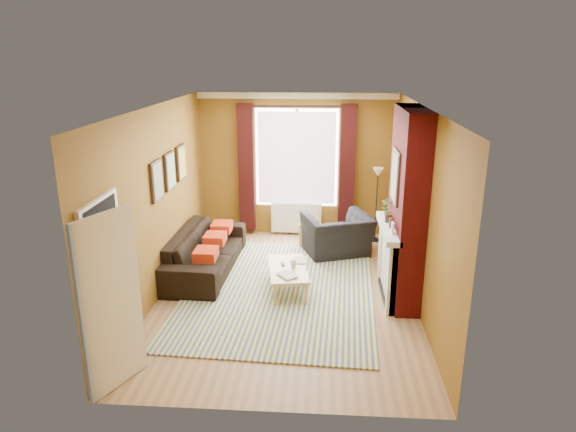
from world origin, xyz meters
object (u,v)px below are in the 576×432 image
object	(u,v)px
sofa	(205,251)
armchair	(337,235)
floor_lamp	(377,184)
coffee_table	(288,270)
wicker_stool	(308,235)

from	to	relation	value
sofa	armchair	bearing A→B (deg)	-65.60
armchair	floor_lamp	distance (m)	1.32
coffee_table	floor_lamp	world-z (taller)	floor_lamp
armchair	sofa	bearing A→B (deg)	2.44
armchair	coffee_table	world-z (taller)	armchair
armchair	floor_lamp	bearing A→B (deg)	-154.75
armchair	coffee_table	size ratio (longest dim) A/B	0.95
armchair	floor_lamp	world-z (taller)	floor_lamp
wicker_stool	floor_lamp	size ratio (longest dim) A/B	0.31
sofa	wicker_stool	size ratio (longest dim) A/B	5.27
coffee_table	wicker_stool	xyz separation A→B (m)	(0.26, 1.92, -0.11)
coffee_table	floor_lamp	distance (m)	2.90
coffee_table	floor_lamp	size ratio (longest dim) A/B	0.82
armchair	wicker_stool	distance (m)	0.65
coffee_table	floor_lamp	bearing A→B (deg)	47.62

